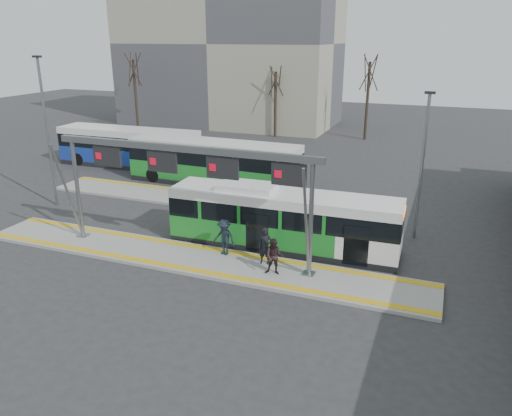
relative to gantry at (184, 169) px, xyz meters
The scene contains 18 objects.
ground 4.32m from the gantry, 36.20° to the right, with size 120.00×120.00×0.00m, color #2D2D30.
platform_main 4.25m from the gantry, 36.20° to the right, with size 22.00×3.00×0.15m, color gray.
platform_second 9.55m from the gantry, 115.25° to the left, with size 20.00×3.00×0.15m, color gray.
tactile_main 4.16m from the gantry, 36.20° to the right, with size 22.00×2.65×0.02m.
tactile_second 10.47m from the gantry, 112.32° to the left, with size 20.00×0.35×0.02m.
gantry is the anchor object (origin of this frame).
apartment_block 38.58m from the gantry, 110.90° to the left, with size 24.50×12.50×18.40m.
hero_bus 5.46m from the gantry, 36.15° to the left, with size 11.25×2.71×3.07m.
bg_bus_green 12.44m from the gantry, 110.02° to the left, with size 12.27×2.90×3.05m.
bg_bus_blue 18.76m from the gantry, 132.98° to the left, with size 11.56×2.82×3.00m.
passenger_a 4.98m from the gantry, ahead, with size 0.61×0.40×1.68m, color black.
passenger_b 5.57m from the gantry, ahead, with size 0.78×0.61×1.61m, color black.
passenger_c 3.70m from the gantry, 20.71° to the left, with size 1.12×0.64×1.73m, color black.
tree_left 29.96m from the gantry, 101.36° to the left, with size 1.40×1.40×7.34m.
tree_mid 31.47m from the gantry, 84.57° to the left, with size 1.40×1.40×8.49m.
tree_far 34.12m from the gantry, 127.73° to the left, with size 1.40×1.40×8.47m.
lamp_west 11.84m from the gantry, 161.28° to the left, with size 0.50×0.25×8.84m.
lamp_east 11.62m from the gantry, 33.13° to the left, with size 0.50×0.25×7.42m.
Camera 1 is at (10.40, -18.61, 9.94)m, focal length 35.00 mm.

